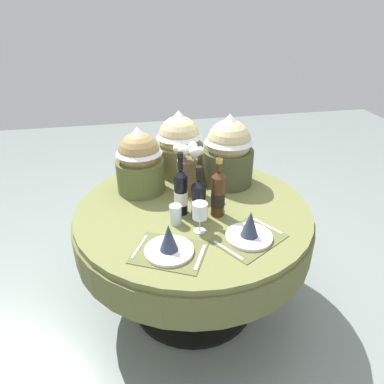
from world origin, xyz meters
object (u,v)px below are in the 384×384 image
(wine_bottle_left, at_px, (181,192))
(tumbler_near_left, at_px, (175,214))
(gift_tub_back_left, at_px, (139,158))
(gift_tub_back_centre, at_px, (179,141))
(dining_table, at_px, (193,227))
(gift_tub_back_right, at_px, (229,148))
(wine_bottle_centre, at_px, (199,199))
(place_setting_left, at_px, (169,245))
(place_setting_right, at_px, (249,231))
(wine_glass_left, at_px, (200,211))
(flower_vase, at_px, (188,170))
(wine_bottle_right, at_px, (218,194))

(wine_bottle_left, distance_m, tumbler_near_left, 0.14)
(gift_tub_back_left, relative_size, gift_tub_back_centre, 0.95)
(dining_table, height_order, gift_tub_back_right, gift_tub_back_right)
(wine_bottle_centre, bearing_deg, place_setting_left, -126.12)
(wine_bottle_left, bearing_deg, gift_tub_back_left, 122.16)
(place_setting_right, distance_m, wine_glass_left, 0.27)
(place_setting_right, distance_m, flower_vase, 0.59)
(place_setting_right, relative_size, wine_bottle_centre, 1.36)
(flower_vase, relative_size, gift_tub_back_left, 0.81)
(dining_table, relative_size, wine_bottle_left, 3.78)
(wine_bottle_left, bearing_deg, gift_tub_back_right, 41.73)
(place_setting_left, height_order, gift_tub_back_left, gift_tub_back_left)
(wine_glass_left, relative_size, gift_tub_back_centre, 0.39)
(place_setting_left, xyz_separation_m, wine_bottle_left, (0.12, 0.35, 0.09))
(wine_bottle_centre, bearing_deg, gift_tub_back_left, 126.61)
(place_setting_right, bearing_deg, gift_tub_back_left, 128.49)
(wine_bottle_centre, xyz_separation_m, gift_tub_back_right, (0.28, 0.39, 0.12))
(dining_table, distance_m, wine_bottle_centre, 0.29)
(place_setting_left, xyz_separation_m, place_setting_right, (0.42, 0.04, 0.00))
(wine_bottle_left, xyz_separation_m, gift_tub_back_right, (0.36, 0.32, 0.11))
(wine_glass_left, bearing_deg, tumbler_near_left, 138.16)
(wine_bottle_left, relative_size, wine_bottle_centre, 1.18)
(flower_vase, xyz_separation_m, wine_bottle_left, (-0.09, -0.23, -0.02))
(wine_bottle_left, xyz_separation_m, tumbler_near_left, (-0.05, -0.10, -0.08))
(gift_tub_back_centre, bearing_deg, wine_bottle_left, -98.01)
(place_setting_right, height_order, tumbler_near_left, place_setting_right)
(flower_vase, bearing_deg, dining_table, -91.83)
(flower_vase, xyz_separation_m, gift_tub_back_centre, (-0.01, 0.31, 0.07))
(gift_tub_back_centre, bearing_deg, place_setting_left, -102.30)
(flower_vase, xyz_separation_m, wine_bottle_right, (0.11, -0.28, -0.02))
(gift_tub_back_right, bearing_deg, tumbler_near_left, -134.26)
(dining_table, distance_m, tumbler_near_left, 0.28)
(place_setting_right, xyz_separation_m, tumbler_near_left, (-0.35, 0.21, 0.01))
(place_setting_left, distance_m, wine_bottle_right, 0.44)
(wine_bottle_centre, relative_size, tumbler_near_left, 2.85)
(tumbler_near_left, bearing_deg, gift_tub_back_centre, 79.05)
(flower_vase, height_order, gift_tub_back_left, gift_tub_back_left)
(gift_tub_back_right, bearing_deg, wine_bottle_left, -138.27)
(gift_tub_back_centre, bearing_deg, tumbler_near_left, -100.95)
(wine_bottle_right, bearing_deg, wine_bottle_centre, -174.83)
(dining_table, height_order, place_setting_right, place_setting_right)
(place_setting_right, height_order, wine_bottle_centre, wine_bottle_centre)
(wine_glass_left, bearing_deg, wine_bottle_right, 46.87)
(flower_vase, distance_m, wine_bottle_left, 0.24)
(wine_bottle_right, xyz_separation_m, gift_tub_back_right, (0.16, 0.38, 0.11))
(place_setting_left, bearing_deg, wine_bottle_right, 42.52)
(flower_vase, relative_size, gift_tub_back_right, 0.73)
(place_setting_left, relative_size, gift_tub_back_left, 1.00)
(place_setting_right, relative_size, tumbler_near_left, 3.87)
(place_setting_left, height_order, wine_glass_left, wine_glass_left)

